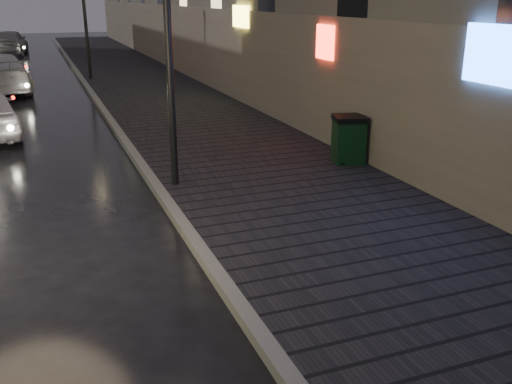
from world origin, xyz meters
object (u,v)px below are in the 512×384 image
at_px(lamp_far, 83,0).
at_px(car_far, 9,42).
at_px(trash_bin, 349,139).
at_px(lamp_near, 167,5).

relative_size(lamp_far, car_far, 1.12).
bearing_deg(car_far, trash_bin, 109.98).
distance_m(lamp_far, car_far, 15.31).
bearing_deg(trash_bin, lamp_near, -162.17).
height_order(lamp_far, trash_bin, lamp_far).
distance_m(trash_bin, car_far, 31.40).
height_order(lamp_near, trash_bin, lamp_near).
bearing_deg(car_far, lamp_far, 109.82).
distance_m(lamp_near, lamp_far, 16.00).
xyz_separation_m(lamp_near, car_far, (-3.57, 30.64, -2.68)).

